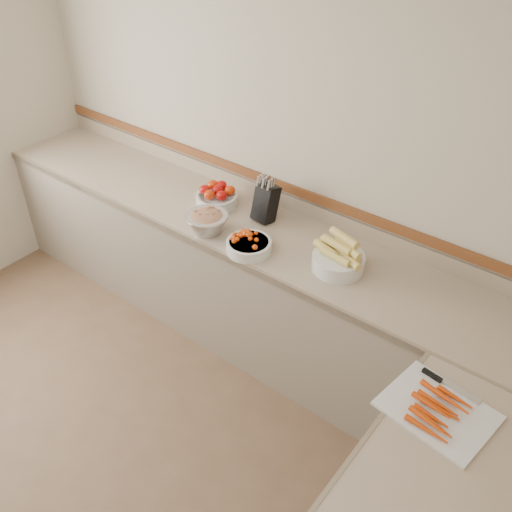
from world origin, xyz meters
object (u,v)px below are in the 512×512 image
Objects in this scene: rhubarb_bowl at (207,221)px; knife_block at (266,202)px; tomato_bowl at (217,197)px; cutting_board at (437,410)px; cherry_tomato_bowl at (249,244)px; corn_bowl at (339,258)px.

knife_block is at bearing 60.29° from rhubarb_bowl.
tomato_bowl is 0.57× the size of cutting_board.
knife_block is 0.64× the size of cutting_board.
corn_bowl reaches higher than cherry_tomato_bowl.
rhubarb_bowl is 1.70m from cutting_board.
corn_bowl reaches higher than rhubarb_bowl.
tomato_bowl is at bearing 159.14° from cutting_board.
corn_bowl reaches higher than tomato_bowl.
cherry_tomato_bowl is at bearing -68.39° from knife_block.
tomato_bowl is 1.05× the size of rhubarb_bowl.
cutting_board is (0.84, -0.59, -0.05)m from corn_bowl.
corn_bowl is 1.03m from cutting_board.
tomato_bowl is 0.84× the size of corn_bowl.
rhubarb_bowl is at bearing 165.93° from cutting_board.
corn_bowl is at bearing -13.91° from knife_block.
cherry_tomato_bowl is 1.01× the size of rhubarb_bowl.
knife_block is 1.64m from cutting_board.
cutting_board is at bearing -26.99° from knife_block.
tomato_bowl is 0.98m from corn_bowl.
knife_block is 1.13× the size of tomato_bowl.
rhubarb_bowl is (-0.19, -0.33, -0.05)m from knife_block.
knife_block reaches higher than cutting_board.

